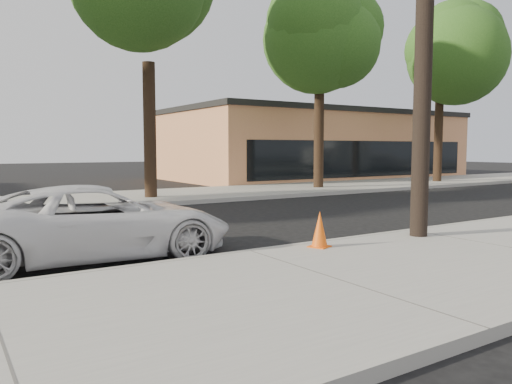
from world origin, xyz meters
The scene contains 11 objects.
ground centered at (0.00, 0.00, 0.00)m, with size 120.00×120.00×0.00m, color black.
near_sidewalk centered at (0.00, -4.30, 0.07)m, with size 90.00×4.40×0.15m, color gray.
far_sidewalk centered at (0.00, 8.50, 0.07)m, with size 90.00×5.00×0.15m, color gray.
curb_near centered at (0.00, -2.10, 0.07)m, with size 90.00×0.12×0.16m, color #9E9B93.
building_main centered at (16.00, 16.00, 2.00)m, with size 18.00×10.00×4.00m, color #C77A53.
utility_pole centered at (3.60, -2.70, 4.70)m, with size 1.40×0.34×9.00m.
tree_c centered at (2.22, 7.64, 6.91)m, with size 4.96×4.80×9.55m.
tree_d centered at (10.20, 7.95, 6.37)m, with size 4.50×4.35×8.75m.
tree_e centered at (18.21, 7.74, 6.70)m, with size 4.80×4.65×9.25m.
police_cruiser centered at (-2.17, -0.70, 0.63)m, with size 2.10×4.57×1.27m, color silver.
traffic_cone centered at (1.20, -2.52, 0.46)m, with size 0.43×0.43×0.64m.
Camera 1 is at (-4.42, -9.22, 1.88)m, focal length 35.00 mm.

